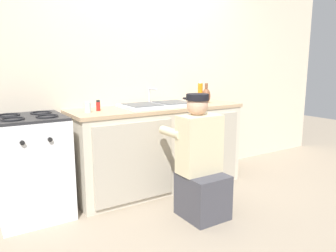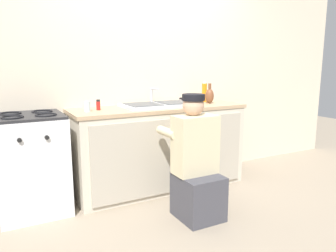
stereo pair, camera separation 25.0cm
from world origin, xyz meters
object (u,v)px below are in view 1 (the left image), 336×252
at_px(soap_bottle_orange, 200,92).
at_px(vase_decorative, 206,95).
at_px(water_glass, 88,107).
at_px(sink_double_basin, 158,105).
at_px(spice_bottle_red, 98,106).
at_px(stove_range, 32,167).
at_px(plumber_person, 200,166).

relative_size(soap_bottle_orange, vase_decorative, 1.09).
height_order(water_glass, soap_bottle_orange, soap_bottle_orange).
height_order(sink_double_basin, spice_bottle_red, sink_double_basin).
height_order(stove_range, spice_bottle_red, spice_bottle_red).
distance_m(soap_bottle_orange, spice_bottle_red, 1.34).
bearing_deg(soap_bottle_orange, vase_decorative, -103.26).
distance_m(water_glass, spice_bottle_red, 0.14).
distance_m(sink_double_basin, vase_decorative, 0.64).
height_order(spice_bottle_red, vase_decorative, vase_decorative).
distance_m(stove_range, soap_bottle_orange, 2.07).
height_order(stove_range, vase_decorative, vase_decorative).
xyz_separation_m(sink_double_basin, plumber_person, (-0.04, -0.80, -0.47)).
distance_m(plumber_person, spice_bottle_red, 1.15).
xyz_separation_m(stove_range, spice_bottle_red, (0.65, 0.03, 0.50)).
xyz_separation_m(sink_double_basin, water_glass, (-0.79, -0.03, 0.03)).
bearing_deg(spice_bottle_red, vase_decorative, -2.74).
relative_size(soap_bottle_orange, spice_bottle_red, 2.38).
xyz_separation_m(stove_range, water_glass, (0.52, -0.03, 0.50)).
bearing_deg(spice_bottle_red, plumber_person, -53.19).
bearing_deg(spice_bottle_red, sink_double_basin, -2.59).
relative_size(sink_double_basin, plumber_person, 0.72).
bearing_deg(plumber_person, water_glass, 134.20).
distance_m(plumber_person, soap_bottle_orange, 1.30).
xyz_separation_m(sink_double_basin, soap_bottle_orange, (0.67, 0.13, 0.09)).
distance_m(plumber_person, water_glass, 1.19).
distance_m(stove_range, plumber_person, 1.50).
relative_size(spice_bottle_red, vase_decorative, 0.46).
bearing_deg(vase_decorative, spice_bottle_red, 177.26).
xyz_separation_m(sink_double_basin, spice_bottle_red, (-0.66, 0.03, 0.03)).
xyz_separation_m(plumber_person, water_glass, (-0.75, 0.77, 0.50)).
bearing_deg(vase_decorative, water_glass, 179.93).
relative_size(plumber_person, water_glass, 11.04).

